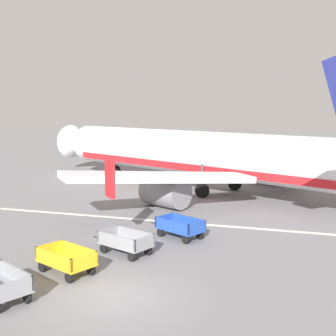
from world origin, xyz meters
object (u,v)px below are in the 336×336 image
(airplane, at_px, (205,155))
(baggage_cart_second_in_row, at_px, (0,284))
(baggage_cart_third_in_row, at_px, (66,260))
(baggage_cart_fourth_in_row, at_px, (126,242))
(baggage_cart_far_end, at_px, (180,227))

(airplane, xyz_separation_m, baggage_cart_second_in_row, (-2.52, -23.18, -2.45))
(airplane, distance_m, baggage_cart_second_in_row, 23.45)
(airplane, xyz_separation_m, baggage_cart_third_in_row, (-1.57, -20.08, -2.45))
(baggage_cart_third_in_row, height_order, baggage_cart_fourth_in_row, same)
(airplane, height_order, baggage_cart_second_in_row, airplane)
(baggage_cart_third_in_row, bearing_deg, airplane, 85.54)
(airplane, relative_size, baggage_cart_second_in_row, 10.07)
(baggage_cart_second_in_row, distance_m, baggage_cart_fourth_in_row, 6.64)
(airplane, height_order, baggage_cart_fourth_in_row, airplane)
(airplane, xyz_separation_m, baggage_cart_fourth_in_row, (-0.13, -16.98, -2.45))
(baggage_cart_second_in_row, xyz_separation_m, baggage_cart_far_end, (4.16, 9.56, 0.00))
(baggage_cart_third_in_row, bearing_deg, baggage_cart_far_end, 63.59)
(baggage_cart_fourth_in_row, relative_size, baggage_cart_far_end, 1.02)
(airplane, bearing_deg, baggage_cart_far_end, -83.13)
(airplane, height_order, baggage_cart_far_end, airplane)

